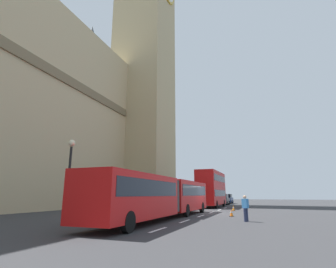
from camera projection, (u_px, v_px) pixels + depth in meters
name	position (u px, v px, depth m)	size (l,w,h in m)	color
ground_plane	(209.00, 213.00, 24.36)	(160.00, 160.00, 0.00)	#333335
lane_centre_marking	(207.00, 214.00, 23.42)	(25.20, 0.16, 0.01)	silver
clock_tower	(145.00, 25.00, 54.55)	(11.35, 11.35, 70.26)	tan
articulated_bus	(164.00, 194.00, 19.30)	(18.16, 2.54, 2.90)	red
double_decker_bus	(212.00, 188.00, 36.51)	(9.82, 2.54, 4.90)	red
sedan_lead	(223.00, 199.00, 45.31)	(4.40, 1.86, 1.85)	black
sedan_trailing	(227.00, 199.00, 51.47)	(4.40, 1.86, 1.85)	navy
traffic_cone_west	(231.00, 213.00, 20.92)	(0.36, 0.36, 0.58)	black
traffic_cone_middle	(233.00, 208.00, 28.32)	(0.36, 0.36, 0.58)	black
street_lamp	(69.00, 173.00, 16.44)	(0.44, 0.44, 5.27)	black
pedestrian_near_cones	(245.00, 207.00, 17.06)	(0.42, 0.47, 1.69)	#262D4C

